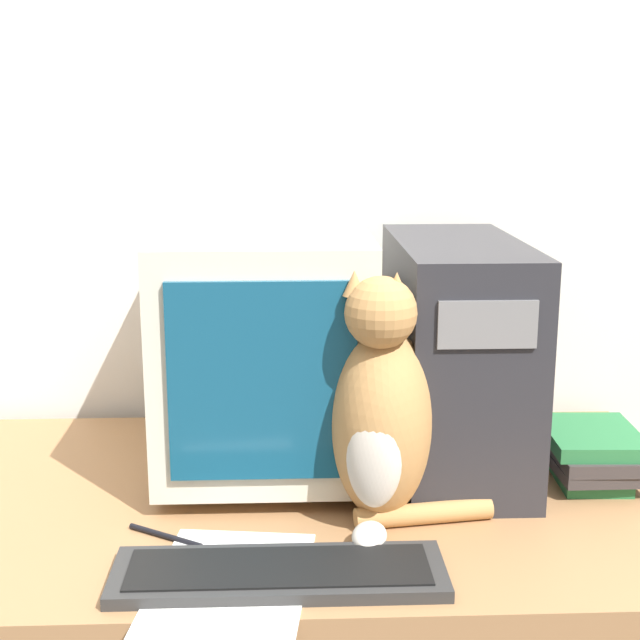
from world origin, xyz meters
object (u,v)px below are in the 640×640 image
crt_monitor (265,346)px  book_stack (590,453)px  cat (382,416)px  computer_tower (455,355)px  keyboard (279,573)px  pen (165,536)px

crt_monitor → book_stack: 0.60m
cat → book_stack: bearing=34.0°
computer_tower → cat: size_ratio=1.17×
keyboard → crt_monitor: bearing=93.2°
keyboard → book_stack: size_ratio=2.25×
computer_tower → keyboard: (-0.32, -0.41, -0.20)m
computer_tower → book_stack: (0.23, -0.08, -0.16)m
book_stack → pen: size_ratio=1.72×
pen → crt_monitor: bearing=63.0°
crt_monitor → pen: crt_monitor is taller
computer_tower → keyboard: 0.55m
book_stack → crt_monitor: bearing=170.2°
book_stack → cat: bearing=-160.6°
crt_monitor → book_stack: bearing=-9.8°
crt_monitor → book_stack: crt_monitor is taller
keyboard → pen: keyboard is taller
crt_monitor → cat: bearing=-51.3°
computer_tower → crt_monitor: bearing=177.7°
crt_monitor → cat: (0.19, -0.23, -0.05)m
computer_tower → keyboard: computer_tower is taller
crt_monitor → computer_tower: 0.34m
book_stack → pen: (-0.72, -0.20, -0.04)m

